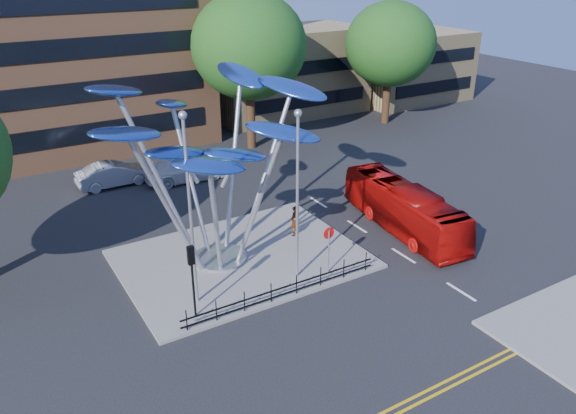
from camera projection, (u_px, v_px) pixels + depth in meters
ground at (323, 312)px, 24.87m from camera, size 120.00×120.00×0.00m
traffic_island at (242, 259)px, 29.04m from camera, size 12.00×9.00×0.15m
double_yellow_near at (417, 396)px, 20.20m from camera, size 40.00×0.12×0.01m
double_yellow_far at (423, 401)px, 19.96m from camera, size 40.00×0.12×0.01m
low_building_near at (285, 71)px, 54.08m from camera, size 15.00×8.00×8.00m
low_building_far at (409, 66)px, 59.31m from camera, size 12.00×8.00×7.00m
tree_right at (249, 46)px, 42.41m from camera, size 8.80×8.80×12.11m
tree_far at (390, 44)px, 49.38m from camera, size 8.00×8.00×10.81m
leaf_sculpture at (210, 132)px, 26.24m from camera, size 12.72×9.54×9.51m
street_lamp_left at (189, 196)px, 23.25m from camera, size 0.36×0.36×8.80m
street_lamp_right at (298, 182)px, 25.32m from camera, size 0.36×0.36×8.30m
traffic_light_island at (192, 266)px, 23.38m from camera, size 0.28×0.18×3.42m
no_entry_sign_island at (329, 242)px, 27.01m from camera, size 0.60×0.10×2.45m
pedestrian_railing_front at (284, 290)px, 25.49m from camera, size 10.00×0.06×1.00m
red_bus at (404, 208)px, 31.74m from camera, size 3.40×9.77×2.67m
pedestrian at (295, 221)px, 30.95m from camera, size 0.77×0.70×1.76m
parked_car_mid at (114, 174)px, 37.98m from camera, size 4.99×1.83×1.63m
parked_car_right at (185, 169)px, 38.88m from camera, size 5.71×2.57×1.62m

